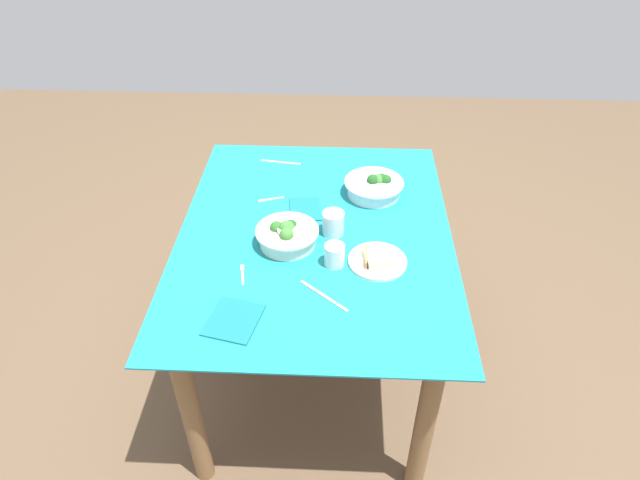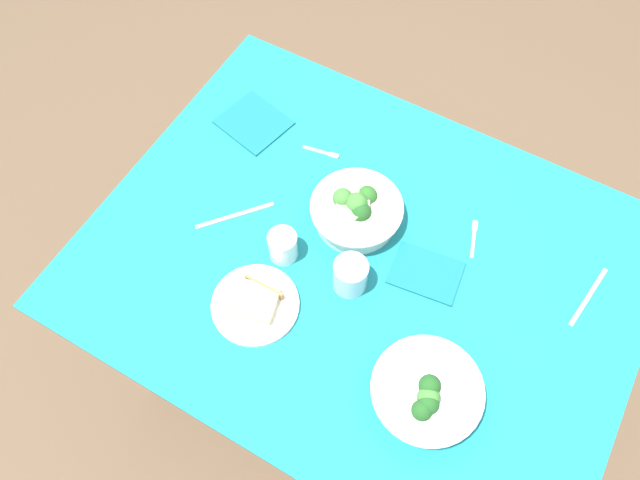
% 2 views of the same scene
% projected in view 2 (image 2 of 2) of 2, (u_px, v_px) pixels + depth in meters
% --- Properties ---
extents(ground_plane, '(6.00, 6.00, 0.00)m').
position_uv_depth(ground_plane, '(350.00, 360.00, 2.19)').
color(ground_plane, brown).
extents(dining_table, '(1.32, 1.02, 0.76)m').
position_uv_depth(dining_table, '(360.00, 282.00, 1.62)').
color(dining_table, '#197A84').
rests_on(dining_table, ground_plane).
extents(broccoli_bowl_far, '(0.24, 0.24, 0.09)m').
position_uv_depth(broccoli_bowl_far, '(426.00, 394.00, 1.33)').
color(broccoli_bowl_far, white).
rests_on(broccoli_bowl_far, dining_table).
extents(broccoli_bowl_near, '(0.23, 0.23, 0.10)m').
position_uv_depth(broccoli_bowl_near, '(356.00, 211.00, 1.55)').
color(broccoli_bowl_near, silver).
rests_on(broccoli_bowl_near, dining_table).
extents(bread_side_plate, '(0.21, 0.21, 0.04)m').
position_uv_depth(bread_side_plate, '(255.00, 303.00, 1.46)').
color(bread_side_plate, silver).
rests_on(bread_side_plate, dining_table).
extents(water_glass_center, '(0.08, 0.08, 0.09)m').
position_uv_depth(water_glass_center, '(352.00, 276.00, 1.45)').
color(water_glass_center, silver).
rests_on(water_glass_center, dining_table).
extents(water_glass_side, '(0.07, 0.07, 0.08)m').
position_uv_depth(water_glass_side, '(283.00, 246.00, 1.50)').
color(water_glass_side, silver).
rests_on(water_glass_side, dining_table).
extents(fork_by_far_bowl, '(0.10, 0.03, 0.00)m').
position_uv_depth(fork_by_far_bowl, '(323.00, 152.00, 1.68)').
color(fork_by_far_bowl, '#B7B7BC').
rests_on(fork_by_far_bowl, dining_table).
extents(fork_by_near_bowl, '(0.04, 0.10, 0.00)m').
position_uv_depth(fork_by_near_bowl, '(474.00, 237.00, 1.55)').
color(fork_by_near_bowl, '#B7B7BC').
rests_on(fork_by_near_bowl, dining_table).
extents(table_knife_left, '(0.14, 0.16, 0.00)m').
position_uv_depth(table_knife_left, '(235.00, 216.00, 1.58)').
color(table_knife_left, '#B7B7BC').
rests_on(table_knife_left, dining_table).
extents(table_knife_right, '(0.04, 0.18, 0.00)m').
position_uv_depth(table_knife_right, '(588.00, 297.00, 1.47)').
color(table_knife_right, '#B7B7BC').
rests_on(table_knife_right, dining_table).
extents(napkin_folded_upper, '(0.18, 0.14, 0.01)m').
position_uv_depth(napkin_folded_upper, '(426.00, 273.00, 1.50)').
color(napkin_folded_upper, '#156870').
rests_on(napkin_folded_upper, dining_table).
extents(napkin_folded_lower, '(0.20, 0.19, 0.01)m').
position_uv_depth(napkin_folded_lower, '(254.00, 123.00, 1.72)').
color(napkin_folded_lower, '#156870').
rests_on(napkin_folded_lower, dining_table).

